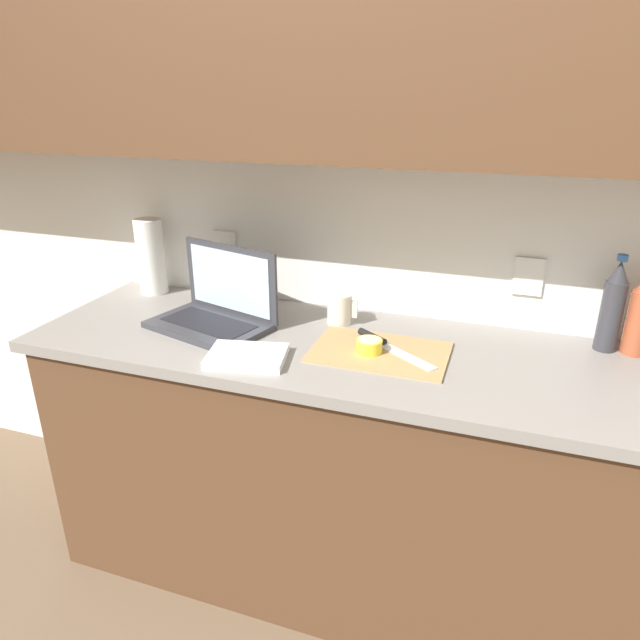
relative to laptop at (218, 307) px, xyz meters
The scene contains 11 objects.
ground_plane 1.18m from the laptop, ahead, with size 12.00×12.00×0.00m, color brown.
wall_back 0.95m from the laptop, 16.80° to the left, with size 5.20×0.38×2.60m.
counter_unit 0.87m from the laptop, ahead, with size 2.49×0.62×0.89m.
laptop is the anchor object (origin of this frame).
cutting_board 0.56m from the laptop, ahead, with size 0.40×0.26×0.01m, color tan.
knife 0.55m from the laptop, ahead, with size 0.27×0.20×0.02m.
lemon_half_cut 0.53m from the laptop, ahead, with size 0.08×0.08×0.04m.
bottle_oil_tall 1.20m from the laptop, ahead, with size 0.06×0.06×0.29m.
measuring_cup 0.40m from the laptop, 20.52° to the left, with size 0.10×0.08×0.10m.
paper_towel_roll 0.44m from the laptop, 152.04° to the left, with size 0.10×0.10×0.28m.
dish_towel 0.30m from the laptop, 45.83° to the right, with size 0.22×0.16×0.02m, color white.
Camera 1 is at (0.19, -1.50, 1.62)m, focal length 32.00 mm.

